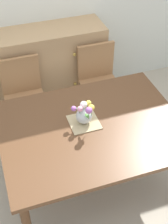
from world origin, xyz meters
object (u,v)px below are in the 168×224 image
at_px(chair_right, 99,79).
at_px(flower_vase, 84,113).
at_px(chair_left, 24,94).
at_px(dresser, 45,69).
at_px(dining_table, 91,133).

xyz_separation_m(chair_right, flower_vase, (-0.47, -0.87, 0.34)).
height_order(chair_left, dresser, dresser).
xyz_separation_m(dining_table, dresser, (-0.10, 1.33, -0.17)).
height_order(dresser, flower_vase, dresser).
bearing_deg(chair_left, flower_vase, 113.67).
bearing_deg(chair_right, dresser, -37.28).
height_order(dining_table, dresser, dresser).
relative_size(dining_table, dresser, 1.10).
xyz_separation_m(chair_left, dresser, (0.32, 0.40, -0.02)).
distance_m(dining_table, chair_left, 1.03).
xyz_separation_m(dining_table, flower_vase, (-0.04, 0.06, 0.19)).
relative_size(dresser, flower_vase, 5.99).
bearing_deg(dining_table, flower_vase, 126.38).
distance_m(dining_table, chair_right, 1.03).
height_order(chair_right, flower_vase, flower_vase).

